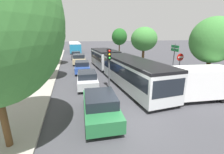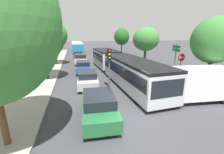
{
  "view_description": "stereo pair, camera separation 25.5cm",
  "coord_description": "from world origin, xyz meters",
  "px_view_note": "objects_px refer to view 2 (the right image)",
  "views": [
    {
      "loc": [
        -2.88,
        -6.62,
        4.5
      ],
      "look_at": [
        0.2,
        4.57,
        1.2
      ],
      "focal_mm": 24.0,
      "sensor_mm": 36.0,
      "label": 1
    },
    {
      "loc": [
        -2.63,
        -6.68,
        4.5
      ],
      "look_at": [
        0.2,
        4.57,
        1.2
      ],
      "focal_mm": 24.0,
      "sensor_mm": 36.0,
      "label": 2
    }
  ],
  "objects_px": {
    "tree_left_mid": "(43,39)",
    "traffic_light": "(109,60)",
    "no_entry_sign": "(181,64)",
    "articulated_bus": "(119,64)",
    "queued_car_graphite": "(78,55)",
    "tree_right_mid": "(146,39)",
    "queued_car_green": "(99,106)",
    "tree_right_far": "(122,37)",
    "tree_right_near": "(216,42)",
    "queued_car_silver": "(88,79)",
    "queued_car_tan": "(81,59)",
    "white_van": "(199,83)",
    "tree_left_far": "(53,36)",
    "direction_sign_post": "(176,54)",
    "queued_car_blue": "(83,67)",
    "city_bus_rear": "(77,46)"
  },
  "relations": [
    {
      "from": "queued_car_tan",
      "to": "tree_right_far",
      "type": "distance_m",
      "value": 13.31
    },
    {
      "from": "queued_car_graphite",
      "to": "tree_right_mid",
      "type": "height_order",
      "value": "tree_right_mid"
    },
    {
      "from": "articulated_bus",
      "to": "tree_left_far",
      "type": "xyz_separation_m",
      "value": [
        -7.42,
        8.88,
        2.9
      ]
    },
    {
      "from": "queued_car_green",
      "to": "tree_right_far",
      "type": "height_order",
      "value": "tree_right_far"
    },
    {
      "from": "tree_right_near",
      "to": "no_entry_sign",
      "type": "bearing_deg",
      "value": 122.6
    },
    {
      "from": "city_bus_rear",
      "to": "white_van",
      "type": "xyz_separation_m",
      "value": [
        7.43,
        -33.54,
        -0.21
      ]
    },
    {
      "from": "articulated_bus",
      "to": "tree_right_far",
      "type": "height_order",
      "value": "tree_right_far"
    },
    {
      "from": "queued_car_blue",
      "to": "traffic_light",
      "type": "height_order",
      "value": "traffic_light"
    },
    {
      "from": "queued_car_blue",
      "to": "no_entry_sign",
      "type": "height_order",
      "value": "no_entry_sign"
    },
    {
      "from": "tree_right_mid",
      "to": "direction_sign_post",
      "type": "bearing_deg",
      "value": -92.78
    },
    {
      "from": "white_van",
      "to": "tree_left_far",
      "type": "height_order",
      "value": "tree_left_far"
    },
    {
      "from": "queued_car_green",
      "to": "tree_right_mid",
      "type": "bearing_deg",
      "value": -30.76
    },
    {
      "from": "articulated_bus",
      "to": "queued_car_silver",
      "type": "relative_size",
      "value": 4.14
    },
    {
      "from": "queued_car_silver",
      "to": "queued_car_tan",
      "type": "relative_size",
      "value": 0.9
    },
    {
      "from": "city_bus_rear",
      "to": "traffic_light",
      "type": "distance_m",
      "value": 29.83
    },
    {
      "from": "tree_right_far",
      "to": "city_bus_rear",
      "type": "bearing_deg",
      "value": 137.64
    },
    {
      "from": "tree_right_far",
      "to": "tree_right_near",
      "type": "bearing_deg",
      "value": -89.1
    },
    {
      "from": "no_entry_sign",
      "to": "tree_right_mid",
      "type": "distance_m",
      "value": 9.76
    },
    {
      "from": "white_van",
      "to": "tree_right_near",
      "type": "bearing_deg",
      "value": -141.44
    },
    {
      "from": "white_van",
      "to": "tree_left_far",
      "type": "xyz_separation_m",
      "value": [
        -11.15,
        16.04,
        3.1
      ]
    },
    {
      "from": "no_entry_sign",
      "to": "tree_left_mid",
      "type": "xyz_separation_m",
      "value": [
        -12.38,
        4.27,
        2.2
      ]
    },
    {
      "from": "queued_car_tan",
      "to": "tree_right_mid",
      "type": "bearing_deg",
      "value": -102.96
    },
    {
      "from": "white_van",
      "to": "tree_left_mid",
      "type": "height_order",
      "value": "tree_left_mid"
    },
    {
      "from": "no_entry_sign",
      "to": "direction_sign_post",
      "type": "relative_size",
      "value": 0.78
    },
    {
      "from": "tree_right_near",
      "to": "direction_sign_post",
      "type": "bearing_deg",
      "value": 99.45
    },
    {
      "from": "queued_car_blue",
      "to": "direction_sign_post",
      "type": "bearing_deg",
      "value": -114.08
    },
    {
      "from": "queued_car_green",
      "to": "tree_left_far",
      "type": "xyz_separation_m",
      "value": [
        -3.96,
        16.68,
        3.61
      ]
    },
    {
      "from": "queued_car_green",
      "to": "traffic_light",
      "type": "relative_size",
      "value": 1.25
    },
    {
      "from": "queued_car_silver",
      "to": "tree_right_mid",
      "type": "xyz_separation_m",
      "value": [
        9.59,
        8.3,
        3.13
      ]
    },
    {
      "from": "white_van",
      "to": "no_entry_sign",
      "type": "distance_m",
      "value": 3.91
    },
    {
      "from": "no_entry_sign",
      "to": "articulated_bus",
      "type": "bearing_deg",
      "value": -125.19
    },
    {
      "from": "white_van",
      "to": "traffic_light",
      "type": "bearing_deg",
      "value": -28.32
    },
    {
      "from": "city_bus_rear",
      "to": "queued_car_graphite",
      "type": "bearing_deg",
      "value": 178.81
    },
    {
      "from": "tree_right_far",
      "to": "queued_car_graphite",
      "type": "bearing_deg",
      "value": -162.14
    },
    {
      "from": "articulated_bus",
      "to": "city_bus_rear",
      "type": "xyz_separation_m",
      "value": [
        -3.71,
        26.38,
        0.01
      ]
    },
    {
      "from": "tree_right_far",
      "to": "articulated_bus",
      "type": "bearing_deg",
      "value": -108.54
    },
    {
      "from": "tree_right_far",
      "to": "direction_sign_post",
      "type": "bearing_deg",
      "value": -90.79
    },
    {
      "from": "white_van",
      "to": "direction_sign_post",
      "type": "relative_size",
      "value": 1.44
    },
    {
      "from": "tree_left_mid",
      "to": "traffic_light",
      "type": "bearing_deg",
      "value": -36.52
    },
    {
      "from": "queued_car_blue",
      "to": "tree_right_near",
      "type": "xyz_separation_m",
      "value": [
        9.86,
        -8.65,
        3.25
      ]
    },
    {
      "from": "tree_left_far",
      "to": "tree_right_mid",
      "type": "xyz_separation_m",
      "value": [
        13.44,
        -2.88,
        -0.51
      ]
    },
    {
      "from": "traffic_light",
      "to": "direction_sign_post",
      "type": "height_order",
      "value": "direction_sign_post"
    },
    {
      "from": "white_van",
      "to": "tree_right_far",
      "type": "distance_m",
      "value": 25.03
    },
    {
      "from": "articulated_bus",
      "to": "city_bus_rear",
      "type": "height_order",
      "value": "city_bus_rear"
    },
    {
      "from": "articulated_bus",
      "to": "tree_left_far",
      "type": "height_order",
      "value": "tree_left_far"
    },
    {
      "from": "queued_car_green",
      "to": "white_van",
      "type": "distance_m",
      "value": 7.24
    },
    {
      "from": "tree_right_mid",
      "to": "articulated_bus",
      "type": "bearing_deg",
      "value": -135.08
    },
    {
      "from": "queued_car_graphite",
      "to": "tree_right_near",
      "type": "xyz_separation_m",
      "value": [
        10.11,
        -20.01,
        3.25
      ]
    },
    {
      "from": "white_van",
      "to": "queued_car_tan",
      "type": "bearing_deg",
      "value": -59.45
    },
    {
      "from": "city_bus_rear",
      "to": "queued_car_tan",
      "type": "distance_m",
      "value": 17.51
    }
  ]
}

